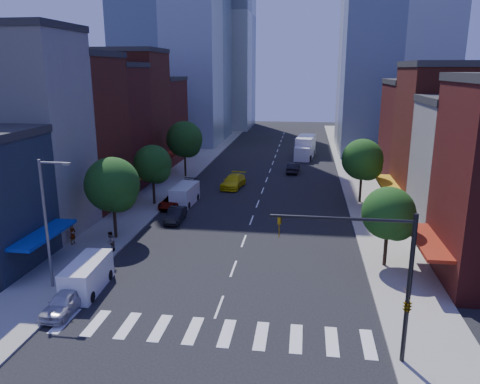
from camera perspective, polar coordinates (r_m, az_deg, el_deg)
The scene contains 31 objects.
ground at distance 31.02m, azimuth -2.55°, elevation -13.82°, with size 220.00×220.00×0.00m, color black.
sidewalk_left at distance 70.60m, azimuth -6.63°, elevation 2.62°, with size 5.00×120.00×0.15m, color gray.
sidewalk_right at distance 68.76m, azimuth 13.99°, elevation 1.95°, with size 5.00×120.00×0.15m, color gray.
crosswalk at distance 28.47m, azimuth -3.70°, elevation -16.66°, with size 19.00×3.00×0.01m, color silver.
bldg_left_1 at distance 47.10m, azimuth -25.91°, elevation 6.19°, with size 12.00×8.00×18.00m, color beige.
bldg_left_2 at distance 54.42m, azimuth -20.89°, elevation 6.61°, with size 12.00×9.00×16.00m, color #5E2116.
bldg_left_3 at distance 62.00m, azimuth -17.11°, elevation 7.35°, with size 12.00×8.00×15.00m, color #551715.
bldg_left_4 at distance 69.65m, azimuth -14.23°, elevation 9.13°, with size 12.00×9.00×17.00m, color #5E2116.
bldg_left_5 at distance 78.68m, azimuth -11.54°, elevation 8.42°, with size 12.00×10.00×13.00m, color #551715.
bldg_right_2 at distance 53.68m, azimuth 25.26°, elevation 5.52°, with size 12.00×10.00×15.00m, color #5E2116.
bldg_right_3 at distance 63.34m, azimuth 22.59°, elevation 6.10°, with size 12.00×10.00×13.00m, color #551715.
tower_far_w at distance 124.62m, azimuth -2.91°, elevation 20.84°, with size 18.00×18.00×56.00m, color #9EA5AD.
traffic_signal at distance 25.15m, azimuth 18.62°, elevation -11.19°, with size 7.24×2.24×8.00m.
streetlight at distance 33.89m, azimuth -22.39°, elevation -2.76°, with size 2.25×0.25×9.00m.
tree_left_near at distance 42.31m, azimuth -15.14°, elevation 0.63°, with size 4.80×4.80×7.30m.
tree_left_mid at distance 52.41m, azimuth -10.48°, elevation 3.19°, with size 4.20×4.20×6.65m.
tree_left_far at distance 65.51m, azimuth -6.67°, elevation 6.24°, with size 5.00×5.00×7.75m.
tree_right_near at distance 36.86m, azimuth 17.88°, elevation -2.75°, with size 4.00×4.00×6.20m.
tree_right_far at distance 54.01m, azimuth 14.85°, elevation 3.65°, with size 4.60×4.60×7.20m.
parked_car_front at distance 32.05m, azimuth -20.63°, elevation -12.45°, with size 1.62×4.04×1.38m, color #BCBCC2.
parked_car_second at distance 47.29m, azimuth -7.86°, elevation -2.77°, with size 1.46×4.18×1.38m, color black.
parked_car_third at distance 52.11m, azimuth -8.30°, elevation -1.19°, with size 2.11×4.57×1.27m, color #999999.
parked_car_rear at distance 58.80m, azimuth -6.63°, elevation 0.72°, with size 1.81×4.45×1.29m, color black.
cargo_van_near at distance 34.21m, azimuth -18.21°, elevation -9.78°, with size 2.30×5.10×2.12m.
cargo_van_far at distance 53.01m, azimuth -6.79°, elevation -0.36°, with size 2.32×5.23×2.19m.
taxi at distance 60.16m, azimuth -0.81°, elevation 1.31°, with size 2.29×5.64×1.64m, color yellow.
traffic_car_oncoming at distance 69.26m, azimuth 6.51°, elevation 2.96°, with size 1.59×4.57×1.50m, color black.
traffic_car_far at distance 90.00m, azimuth 7.87°, elevation 5.68°, with size 1.86×4.63×1.58m, color #999999.
box_truck at distance 81.14m, azimuth 7.94°, elevation 5.35°, with size 3.64×9.25×3.63m.
pedestrian_near at distance 42.97m, azimuth -19.73°, elevation -4.85°, with size 0.65×0.43×1.79m, color #999999.
pedestrian_far at distance 40.15m, azimuth -15.52°, elevation -5.90°, with size 0.86×0.67×1.76m, color #999999.
Camera 1 is at (5.12, -26.75, 14.85)m, focal length 35.00 mm.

